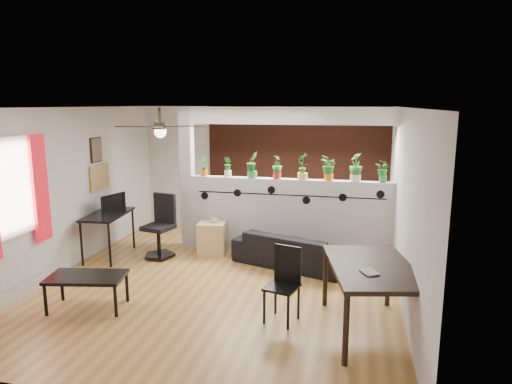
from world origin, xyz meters
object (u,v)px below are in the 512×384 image
office_chair (161,230)px  folding_chair (285,277)px  cup (214,220)px  potted_plant_4 (303,165)px  potted_plant_2 (252,164)px  sofa (291,250)px  potted_plant_0 (204,166)px  potted_plant_5 (329,167)px  potted_plant_6 (356,167)px  potted_plant_7 (383,171)px  potted_plant_3 (277,166)px  computer_desk (108,217)px  cube_shelf (212,238)px  coffee_table (87,279)px  potted_plant_1 (228,166)px  ceiling_fan (160,128)px  dining_table (371,272)px

office_chair → folding_chair: bearing=-37.0°
cup → potted_plant_4: bearing=13.6°
potted_plant_2 → sofa: size_ratio=0.26×
potted_plant_0 → potted_plant_5: 2.26m
potted_plant_6 → sofa: bearing=-146.9°
potted_plant_7 → potted_plant_3: bearing=180.0°
potted_plant_2 → computer_desk: potted_plant_2 is taller
potted_plant_0 → potted_plant_4: bearing=0.0°
potted_plant_7 → cube_shelf: (-2.91, -0.37, -1.26)m
potted_plant_4 → cube_shelf: potted_plant_4 is taller
potted_plant_6 → coffee_table: (-3.37, -2.86, -1.20)m
potted_plant_1 → potted_plant_0: bearing=180.0°
ceiling_fan → cup: 2.24m
potted_plant_5 → coffee_table: 4.25m
potted_plant_4 → dining_table: potted_plant_4 is taller
potted_plant_3 → office_chair: size_ratio=0.38×
cup → computer_desk: size_ratio=0.10×
potted_plant_0 → potted_plant_6: bearing=0.0°
potted_plant_4 → potted_plant_6: size_ratio=0.98×
potted_plant_0 → potted_plant_5: size_ratio=0.82×
potted_plant_0 → potted_plant_6: size_ratio=0.74×
potted_plant_2 → sofa: 1.69m
potted_plant_3 → cube_shelf: size_ratio=0.71×
potted_plant_2 → potted_plant_4: bearing=0.0°
potted_plant_0 → dining_table: 4.06m
cup → folding_chair: folding_chair is taller
potted_plant_3 → potted_plant_6: 1.35m
computer_desk → office_chair: bearing=13.3°
ceiling_fan → dining_table: bearing=-16.8°
potted_plant_5 → sofa: potted_plant_5 is taller
cube_shelf → computer_desk: 1.85m
potted_plant_2 → sofa: (0.81, -0.65, -1.33)m
potted_plant_3 → cup: 1.46m
potted_plant_6 → computer_desk: 4.37m
potted_plant_1 → dining_table: (2.49, -2.69, -0.81)m
cube_shelf → coffee_table: size_ratio=0.55×
potted_plant_5 → cube_shelf: size_ratio=0.76×
potted_plant_4 → potted_plant_7: bearing=-0.0°
potted_plant_3 → dining_table: 3.23m
computer_desk → office_chair: office_chair is taller
ceiling_fan → potted_plant_7: bearing=29.5°
potted_plant_2 → cube_shelf: (-0.66, -0.37, -1.31)m
cube_shelf → potted_plant_2: bearing=21.5°
potted_plant_7 → cube_shelf: bearing=-172.8°
sofa → dining_table: (1.22, -2.04, 0.47)m
ceiling_fan → potted_plant_2: ceiling_fan is taller
potted_plant_4 → computer_desk: size_ratio=0.42×
potted_plant_0 → coffee_table: 3.14m
dining_table → potted_plant_7: bearing=85.3°
cube_shelf → potted_plant_3: bearing=10.6°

